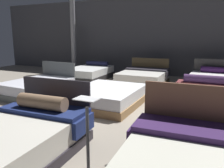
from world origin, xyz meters
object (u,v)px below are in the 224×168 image
object	(u,v)px
bed_4	(107,97)
support_pillar	(73,36)
bed_3	(38,87)
bed_8	(213,82)
bed_5	(205,104)
bed_6	(89,73)
bed_7	(143,77)
price_sign	(88,150)
bed_1	(19,138)

from	to	relation	value
bed_4	support_pillar	size ratio (longest dim) A/B	0.56
bed_3	bed_8	size ratio (longest dim) A/B	1.03
bed_4	support_pillar	distance (m)	6.25
bed_5	bed_6	xyz separation A→B (m)	(-4.67, 2.87, -0.05)
bed_7	bed_8	size ratio (longest dim) A/B	0.98
support_pillar	bed_4	bearing A→B (deg)	-47.74
bed_7	bed_5	bearing A→B (deg)	-51.67
support_pillar	bed_3	bearing A→B (deg)	-69.11
bed_4	price_sign	bearing A→B (deg)	-67.37
bed_5	support_pillar	xyz separation A→B (m)	(-6.44, 4.35, 1.45)
bed_4	bed_3	bearing A→B (deg)	179.43
bed_8	price_sign	xyz separation A→B (m)	(-1.22, -5.95, 0.15)
bed_4	price_sign	xyz separation A→B (m)	(1.21, -2.98, 0.19)
bed_3	bed_8	world-z (taller)	bed_8
bed_3	price_sign	world-z (taller)	price_sign
bed_1	bed_4	bearing A→B (deg)	86.75
bed_8	price_sign	bearing A→B (deg)	-100.06
bed_3	bed_8	xyz separation A→B (m)	(4.81, 2.94, 0.03)
bed_4	bed_7	size ratio (longest dim) A/B	0.99
bed_1	bed_6	distance (m)	6.32
price_sign	bed_6	bearing A→B (deg)	120.50
bed_1	price_sign	bearing A→B (deg)	-6.70
bed_1	bed_4	size ratio (longest dim) A/B	1.08
bed_4	bed_8	xyz separation A→B (m)	(2.43, 2.98, 0.04)
bed_5	bed_7	distance (m)	3.71
bed_5	price_sign	size ratio (longest dim) A/B	2.01
bed_6	price_sign	xyz separation A→B (m)	(3.52, -5.98, 0.17)
bed_3	bed_8	distance (m)	5.64
bed_8	price_sign	size ratio (longest dim) A/B	1.90
bed_4	bed_5	world-z (taller)	bed_5
bed_3	bed_4	xyz separation A→B (m)	(2.38, -0.04, -0.01)
support_pillar	bed_8	bearing A→B (deg)	-13.04
bed_4	bed_7	distance (m)	3.02
bed_4	bed_5	distance (m)	2.37
bed_6	price_sign	distance (m)	6.95
bed_1	bed_4	xyz separation A→B (m)	(0.03, 2.89, -0.06)
bed_1	bed_3	bearing A→B (deg)	126.08
bed_3	price_sign	xyz separation A→B (m)	(3.59, -3.02, 0.18)
bed_7	price_sign	bearing A→B (deg)	-79.48
bed_1	support_pillar	distance (m)	8.54
bed_7	bed_6	bearing A→B (deg)	179.56
bed_7	bed_1	bearing A→B (deg)	-91.25
bed_1	bed_5	distance (m)	3.86
bed_8	price_sign	distance (m)	6.08
bed_4	bed_7	bearing A→B (deg)	89.94
bed_3	bed_1	bearing A→B (deg)	-47.97
bed_5	bed_8	world-z (taller)	bed_8
bed_6	support_pillar	xyz separation A→B (m)	(-1.76, 1.48, 1.50)
bed_4	bed_5	bearing A→B (deg)	3.67
bed_6	bed_1	bearing A→B (deg)	-70.75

